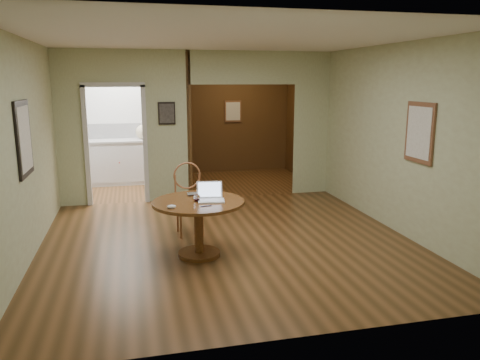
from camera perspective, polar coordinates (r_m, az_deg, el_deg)
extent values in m
plane|color=#452D13|center=(6.46, -1.37, -7.62)|extent=(5.00, 5.00, 0.00)
plane|color=white|center=(6.11, -1.50, 16.97)|extent=(5.00, 5.00, 0.00)
plane|color=beige|center=(3.77, 6.37, -0.74)|extent=(5.00, 0.00, 5.00)
plane|color=beige|center=(6.15, -24.93, 3.20)|extent=(0.00, 5.00, 5.00)
plane|color=beige|center=(7.08, 18.86, 4.72)|extent=(0.00, 5.00, 5.00)
cube|color=beige|center=(8.56, -20.01, 5.81)|extent=(0.50, 2.70, 0.04)
cube|color=beige|center=(8.52, -8.88, 6.37)|extent=(0.80, 2.70, 0.04)
cube|color=beige|center=(9.15, 8.68, 6.76)|extent=(0.70, 2.70, 0.04)
plane|color=silver|center=(10.49, -13.86, 7.22)|extent=(2.70, 0.00, 2.70)
plane|color=#402812|center=(11.25, -0.89, 7.87)|extent=(2.70, 0.00, 2.70)
cube|color=#402812|center=(9.80, -7.11, 7.15)|extent=(0.08, 2.50, 2.70)
cube|color=black|center=(6.12, -24.87, 4.60)|extent=(0.03, 0.70, 0.90)
cube|color=brown|center=(6.64, 21.07, 5.41)|extent=(0.03, 0.60, 0.80)
cube|color=black|center=(8.48, -8.92, 8.04)|extent=(0.30, 0.03, 0.40)
cube|color=white|center=(11.22, -0.87, 8.38)|extent=(0.40, 0.03, 0.50)
cube|color=white|center=(10.50, -13.79, 5.85)|extent=(2.00, 0.02, 0.32)
cylinder|color=brown|center=(6.03, -4.99, -8.91)|extent=(0.53, 0.53, 0.05)
cylinder|color=brown|center=(5.92, -5.05, -5.94)|extent=(0.11, 0.11, 0.62)
cylinder|color=brown|center=(5.82, -5.11, -2.73)|extent=(1.14, 1.14, 0.04)
cylinder|color=#9B6137|center=(6.71, -6.16, -2.77)|extent=(0.45, 0.45, 0.03)
cylinder|color=#9B6137|center=(6.60, -7.23, -5.15)|extent=(0.03, 0.03, 0.47)
cylinder|color=#9B6137|center=(6.65, -4.57, -4.96)|extent=(0.03, 0.03, 0.47)
cylinder|color=#9B6137|center=(6.90, -7.61, -4.40)|extent=(0.03, 0.03, 0.47)
cylinder|color=#9B6137|center=(6.95, -5.07, -4.23)|extent=(0.03, 0.03, 0.47)
cylinder|color=#9B6137|center=(6.79, -7.89, -0.93)|extent=(0.03, 0.03, 0.37)
cylinder|color=#9B6137|center=(6.84, -4.97, -0.76)|extent=(0.03, 0.03, 0.37)
torus|color=#9B6137|center=(6.79, -6.47, 0.54)|extent=(0.40, 0.04, 0.40)
cube|color=white|center=(5.78, -3.51, -2.53)|extent=(0.35, 0.27, 0.02)
cube|color=silver|center=(5.75, -3.46, -2.52)|extent=(0.29, 0.15, 0.00)
cube|color=white|center=(5.88, -3.75, -1.15)|extent=(0.33, 0.10, 0.21)
cube|color=#96A4BF|center=(5.87, -3.73, -1.17)|extent=(0.28, 0.08, 0.18)
imported|color=#B6B7BB|center=(6.07, -4.81, -1.79)|extent=(0.34, 0.22, 0.03)
ellipsoid|color=white|center=(5.51, -8.36, -3.23)|extent=(0.11, 0.07, 0.05)
cylinder|color=navy|center=(5.56, -4.16, -3.18)|extent=(0.14, 0.03, 0.01)
cube|color=silver|center=(10.31, -13.62, 2.10)|extent=(2.00, 0.55, 0.90)
cube|color=#B9B8B4|center=(10.24, -13.75, 4.69)|extent=(2.06, 0.60, 0.04)
sphere|color=#B20C0C|center=(10.01, -14.50, 2.06)|extent=(0.03, 0.03, 0.03)
sphere|color=#B20C0C|center=(10.04, -8.78, 2.33)|extent=(0.03, 0.03, 0.03)
ellipsoid|color=tan|center=(10.22, -11.76, 5.75)|extent=(0.39, 0.37, 0.31)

